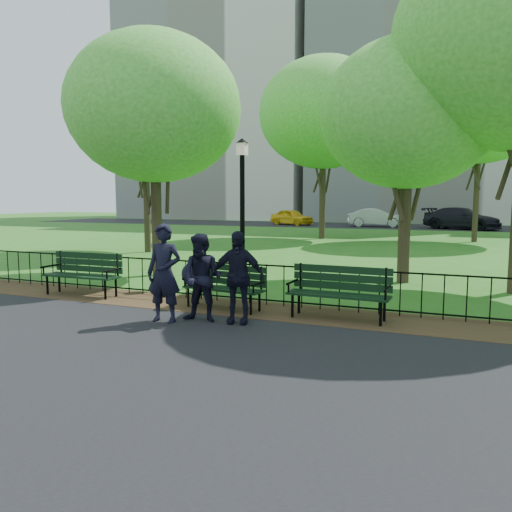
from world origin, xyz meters
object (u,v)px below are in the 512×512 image
at_px(park_bench_main, 208,278).
at_px(lamppost, 242,205).
at_px(tree_near_e, 408,114).
at_px(tree_far_e, 481,101).
at_px(sedan_silver, 377,218).
at_px(tree_mid_w, 144,105).
at_px(sedan_dark, 462,218).
at_px(tree_far_c, 324,113).
at_px(tree_near_w, 154,108).
at_px(person_mid, 202,278).
at_px(park_bench_right_a, 340,287).
at_px(person_right, 237,277).
at_px(taxi, 292,217).
at_px(park_bench_left_a, 84,269).
at_px(person_left, 164,273).

bearing_deg(park_bench_main, lamppost, 107.67).
height_order(tree_near_e, tree_far_e, tree_far_e).
bearing_deg(sedan_silver, tree_mid_w, 160.55).
xyz_separation_m(tree_far_e, sedan_dark, (-0.65, 11.43, -6.51)).
distance_m(tree_mid_w, tree_far_e, 17.22).
bearing_deg(tree_far_e, tree_far_c, -172.94).
xyz_separation_m(park_bench_main, tree_near_w, (-3.57, 3.48, 4.29)).
height_order(lamppost, tree_near_e, tree_near_e).
bearing_deg(person_mid, sedan_dark, 76.77).
xyz_separation_m(lamppost, tree_near_w, (-2.96, 0.33, 2.80)).
height_order(park_bench_main, park_bench_right_a, park_bench_right_a).
bearing_deg(tree_far_c, park_bench_right_a, -74.14).
bearing_deg(park_bench_right_a, park_bench_main, -176.69).
height_order(person_right, taxi, person_right).
height_order(lamppost, person_mid, lamppost).
relative_size(tree_far_c, sedan_silver, 2.23).
bearing_deg(tree_far_c, taxi, 114.98).
bearing_deg(taxi, park_bench_left_a, -147.03).
bearing_deg(taxi, lamppost, -140.89).
bearing_deg(person_mid, taxi, 100.14).
xyz_separation_m(park_bench_main, tree_far_e, (5.57, 19.88, 6.70)).
height_order(park_bench_left_a, park_bench_right_a, park_bench_left_a).
bearing_deg(tree_near_w, park_bench_left_a, -87.05).
distance_m(park_bench_right_a, tree_far_e, 21.08).
distance_m(park_bench_left_a, park_bench_right_a, 6.17).
bearing_deg(taxi, person_right, -140.01).
bearing_deg(sedan_silver, park_bench_right_a, -177.14).
bearing_deg(tree_far_c, tree_near_e, -66.70).
height_order(tree_near_e, sedan_silver, tree_near_e).
xyz_separation_m(park_bench_main, lamppost, (-0.61, 3.14, 1.49)).
bearing_deg(tree_far_c, park_bench_main, -82.29).
bearing_deg(sedan_dark, person_right, -162.92).
height_order(tree_near_e, taxi, tree_near_e).
distance_m(park_bench_left_a, tree_far_e, 22.73).
relative_size(person_right, taxi, 0.42).
distance_m(tree_near_w, person_left, 7.16).
xyz_separation_m(tree_far_c, person_right, (3.67, -19.84, -6.22)).
bearing_deg(park_bench_main, park_bench_right_a, 8.59).
bearing_deg(park_bench_main, person_left, -90.89).
relative_size(park_bench_right_a, lamppost, 0.50).
bearing_deg(tree_mid_w, sedan_dark, 60.74).
xyz_separation_m(park_bench_main, sedan_dark, (4.92, 31.31, 0.19)).
bearing_deg(tree_far_c, person_mid, -81.42).
height_order(tree_far_c, person_left, tree_far_c).
distance_m(lamppost, person_mid, 4.58).
relative_size(park_bench_left_a, park_bench_right_a, 1.00).
xyz_separation_m(park_bench_left_a, person_left, (3.21, -1.49, 0.30)).
height_order(tree_far_e, sedan_dark, tree_far_e).
bearing_deg(person_right, tree_near_e, 57.12).
bearing_deg(lamppost, taxi, 105.76).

